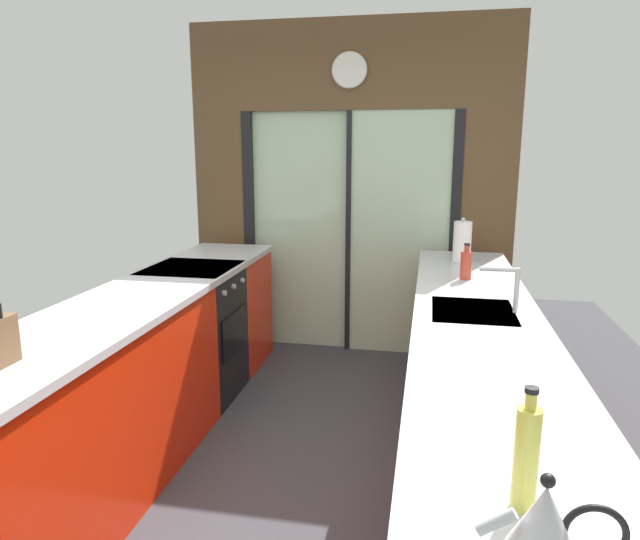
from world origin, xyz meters
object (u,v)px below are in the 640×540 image
Objects in this scene: kettle at (544,532)px; paper_towel_roll at (462,242)px; oven_range at (194,333)px; soap_bottle_far at (466,264)px; soap_bottle_near at (526,457)px.

kettle is 0.86× the size of paper_towel_roll.
oven_range is 3.37× the size of kettle.
kettle is at bearing -89.95° from soap_bottle_far.
kettle is 0.94× the size of soap_bottle_near.
oven_range is 4.11× the size of soap_bottle_far.
kettle is at bearing -89.45° from soap_bottle_near.
soap_bottle_near is (1.80, -2.31, 0.59)m from oven_range.
soap_bottle_near is (-0.00, 0.21, 0.03)m from kettle.
soap_bottle_far reaches higher than kettle.
soap_bottle_near reaches higher than kettle.
soap_bottle_near is 2.30m from soap_bottle_far.
paper_towel_roll is at bearing 90.04° from kettle.
soap_bottle_far reaches higher than oven_range.
kettle is at bearing -54.45° from oven_range.
soap_bottle_near reaches higher than soap_bottle_far.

